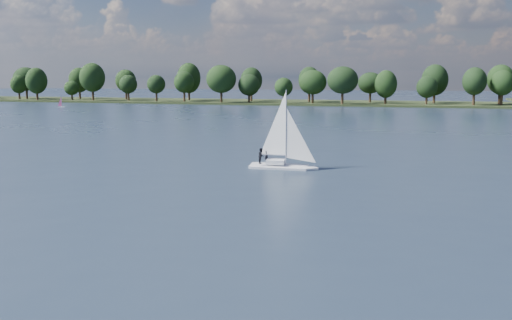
# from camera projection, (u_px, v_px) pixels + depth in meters

# --- Properties ---
(ground) EXTENTS (700.00, 700.00, 0.00)m
(ground) POSITION_uv_depth(u_px,v_px,m) (354.00, 131.00, 110.84)
(ground) COLOR #233342
(ground) RESTS_ON ground
(far_shore) EXTENTS (660.00, 40.00, 1.50)m
(far_shore) POSITION_uv_depth(u_px,v_px,m) (387.00, 104.00, 217.32)
(far_shore) COLOR black
(far_shore) RESTS_ON ground
(sailboat) EXTENTS (7.21, 2.24, 9.40)m
(sailboat) POSITION_uv_depth(u_px,v_px,m) (280.00, 146.00, 64.75)
(sailboat) COLOR silver
(sailboat) RESTS_ON ground
(dinghy_pink) EXTENTS (2.75, 1.83, 4.09)m
(dinghy_pink) POSITION_uv_depth(u_px,v_px,m) (62.00, 105.00, 196.02)
(dinghy_pink) COLOR white
(dinghy_pink) RESTS_ON ground
(treeline) EXTENTS (562.60, 74.26, 17.68)m
(treeline) POSITION_uv_depth(u_px,v_px,m) (362.00, 83.00, 215.42)
(treeline) COLOR black
(treeline) RESTS_ON ground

